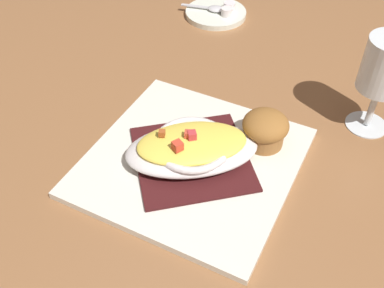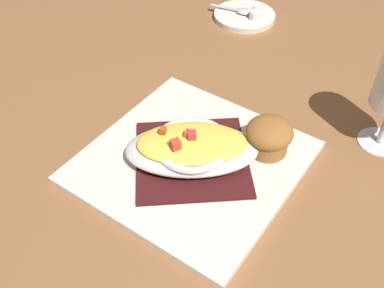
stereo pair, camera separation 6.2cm
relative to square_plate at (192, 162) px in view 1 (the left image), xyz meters
name	(u,v)px [view 1 (the left image)]	position (x,y,z in m)	size (l,w,h in m)	color
ground_plane	(192,164)	(0.00, 0.00, -0.01)	(2.60, 2.60, 0.00)	#8F5F3A
square_plate	(192,162)	(0.00, 0.00, 0.00)	(0.28, 0.28, 0.01)	silver
folded_napkin	(192,158)	(0.00, 0.00, 0.01)	(0.16, 0.16, 0.00)	#401416
gratin_dish	(192,147)	(0.00, 0.00, 0.03)	(0.21, 0.19, 0.05)	silver
muffin	(265,129)	(-0.08, -0.08, 0.03)	(0.07, 0.07, 0.05)	#996432
creamer_saucer	(216,13)	(0.16, -0.40, 0.00)	(0.13, 0.13, 0.01)	white
spoon	(214,9)	(0.16, -0.40, 0.01)	(0.09, 0.04, 0.01)	silver
creamer_cup_0	(227,12)	(0.13, -0.39, 0.01)	(0.02, 0.02, 0.02)	white
creamer_cup_1	(229,6)	(0.14, -0.42, 0.01)	(0.02, 0.02, 0.02)	white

